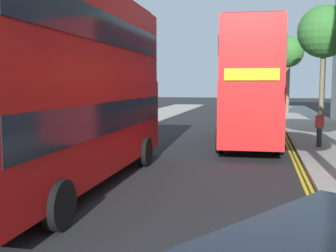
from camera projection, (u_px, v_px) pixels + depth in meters
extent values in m
cube|color=#9E9991|center=(35.00, 151.00, 17.80)|extent=(4.00, 80.00, 0.14)
cube|color=yellow|center=(304.00, 174.00, 13.50)|extent=(0.10, 56.00, 0.01)
cube|color=yellow|center=(299.00, 174.00, 13.53)|extent=(0.10, 56.00, 0.01)
cube|color=#B20F0F|center=(72.00, 127.00, 11.67)|extent=(2.66, 10.84, 2.60)
cube|color=#B20F0F|center=(69.00, 35.00, 11.41)|extent=(2.61, 10.62, 2.50)
cube|color=black|center=(71.00, 116.00, 11.64)|extent=(2.69, 10.40, 0.84)
cube|color=black|center=(69.00, 31.00, 11.40)|extent=(2.67, 10.19, 0.80)
cube|color=yellow|center=(128.00, 75.00, 16.75)|extent=(2.00, 0.09, 0.44)
cylinder|color=black|center=(80.00, 150.00, 15.30)|extent=(0.32, 1.04, 1.04)
cylinder|color=black|center=(145.00, 152.00, 14.80)|extent=(0.32, 1.04, 1.04)
cylinder|color=black|center=(59.00, 205.00, 8.28)|extent=(0.32, 1.04, 1.04)
cube|color=red|center=(249.00, 108.00, 20.57)|extent=(2.92, 10.89, 2.60)
cube|color=red|center=(250.00, 56.00, 20.32)|extent=(2.86, 10.67, 2.50)
cube|color=black|center=(249.00, 102.00, 20.54)|extent=(2.93, 10.46, 0.84)
cube|color=black|center=(250.00, 54.00, 20.31)|extent=(2.91, 10.24, 0.80)
cube|color=yellow|center=(252.00, 74.00, 15.15)|extent=(2.00, 0.14, 0.44)
cube|color=maroon|center=(251.00, 30.00, 20.18)|extent=(2.62, 9.80, 0.10)
cylinder|color=black|center=(280.00, 142.00, 17.20)|extent=(0.34, 1.05, 1.04)
cylinder|color=black|center=(220.00, 141.00, 17.65)|extent=(0.34, 1.05, 1.04)
cylinder|color=black|center=(270.00, 126.00, 23.75)|extent=(0.34, 1.05, 1.04)
cylinder|color=black|center=(226.00, 125.00, 24.20)|extent=(0.34, 1.05, 1.04)
cylinder|color=#2D2D38|center=(319.00, 137.00, 18.41)|extent=(0.22, 0.22, 0.85)
cube|color=red|center=(320.00, 122.00, 18.34)|extent=(0.34, 0.22, 0.56)
sphere|color=beige|center=(320.00, 113.00, 18.30)|extent=(0.20, 0.20, 0.20)
cylinder|color=#6B6047|center=(322.00, 86.00, 29.30)|extent=(0.38, 0.38, 5.36)
cylinder|color=#6B6047|center=(331.00, 43.00, 29.00)|extent=(0.36, 1.03, 0.77)
cylinder|color=#6B6047|center=(322.00, 41.00, 29.73)|extent=(1.61, 0.19, 1.17)
cylinder|color=#6B6047|center=(316.00, 43.00, 29.18)|extent=(0.29, 1.05, 0.78)
cylinder|color=#6B6047|center=(325.00, 42.00, 28.52)|extent=(1.02, 0.16, 0.76)
sphere|color=#33702D|center=(324.00, 32.00, 28.91)|extent=(3.67, 3.67, 3.67)
cylinder|color=#6B6047|center=(287.00, 88.00, 37.96)|extent=(0.43, 0.43, 4.88)
cylinder|color=#6B6047|center=(294.00, 57.00, 37.68)|extent=(0.40, 1.19, 0.89)
cylinder|color=#6B6047|center=(290.00, 56.00, 38.23)|extent=(1.33, 0.48, 0.99)
cylinder|color=#6B6047|center=(280.00, 56.00, 38.04)|extent=(0.62, 1.41, 1.07)
cylinder|color=#6B6047|center=(284.00, 57.00, 37.52)|extent=(0.63, 0.91, 0.75)
cylinder|color=#6B6047|center=(290.00, 57.00, 37.21)|extent=(0.97, 0.49, 0.75)
sphere|color=#33702D|center=(288.00, 52.00, 37.62)|extent=(2.83, 2.83, 2.83)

